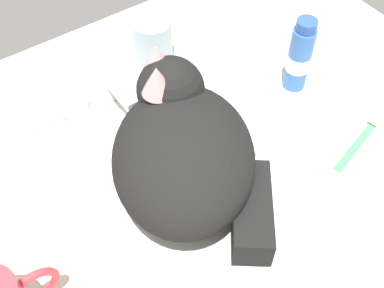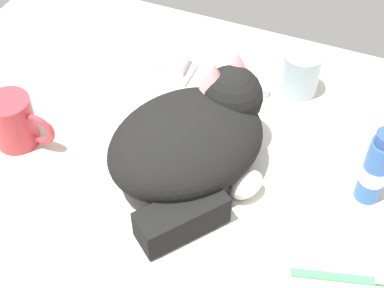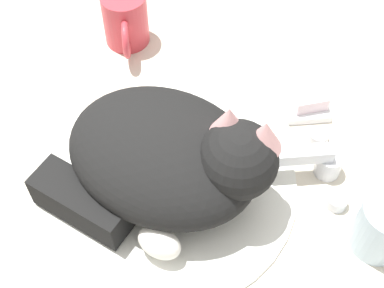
# 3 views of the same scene
# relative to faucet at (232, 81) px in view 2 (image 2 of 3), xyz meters

# --- Properties ---
(ground_plane) EXTENTS (1.10, 0.83, 0.03)m
(ground_plane) POSITION_rel_faucet_xyz_m (0.00, -0.21, -0.04)
(ground_plane) COLOR beige
(sink_basin) EXTENTS (0.36, 0.36, 0.01)m
(sink_basin) POSITION_rel_faucet_xyz_m (0.00, -0.21, -0.02)
(sink_basin) COLOR silver
(sink_basin) RESTS_ON ground_plane
(faucet) EXTENTS (0.13, 0.11, 0.06)m
(faucet) POSITION_rel_faucet_xyz_m (0.00, 0.00, 0.00)
(faucet) COLOR silver
(faucet) RESTS_ON ground_plane
(cat) EXTENTS (0.30, 0.33, 0.16)m
(cat) POSITION_rel_faucet_xyz_m (0.01, -0.20, 0.05)
(cat) COLOR black
(cat) RESTS_ON sink_basin
(coffee_mug) EXTENTS (0.11, 0.07, 0.09)m
(coffee_mug) POSITION_rel_faucet_xyz_m (-0.28, -0.25, 0.02)
(coffee_mug) COLOR #C63842
(coffee_mug) RESTS_ON ground_plane
(rinse_cup) EXTENTS (0.07, 0.07, 0.08)m
(rinse_cup) POSITION_rel_faucet_xyz_m (0.11, 0.05, 0.02)
(rinse_cup) COLOR silver
(rinse_cup) RESTS_ON ground_plane
(soap_dish) EXTENTS (0.09, 0.06, 0.01)m
(soap_dish) POSITION_rel_faucet_xyz_m (-0.13, 0.01, -0.02)
(soap_dish) COLOR white
(soap_dish) RESTS_ON ground_plane
(soap_bar) EXTENTS (0.07, 0.06, 0.02)m
(soap_bar) POSITION_rel_faucet_xyz_m (-0.13, 0.01, -0.00)
(soap_bar) COLOR silver
(soap_bar) RESTS_ON soap_dish
(toothpaste_bottle) EXTENTS (0.04, 0.04, 0.13)m
(toothpaste_bottle) POSITION_rel_faucet_xyz_m (0.27, -0.15, 0.04)
(toothpaste_bottle) COLOR #3870C6
(toothpaste_bottle) RESTS_ON ground_plane
(toothbrush) EXTENTS (0.13, 0.05, 0.02)m
(toothbrush) POSITION_rel_faucet_xyz_m (0.27, -0.30, -0.02)
(toothbrush) COLOR #4CB266
(toothbrush) RESTS_ON ground_plane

